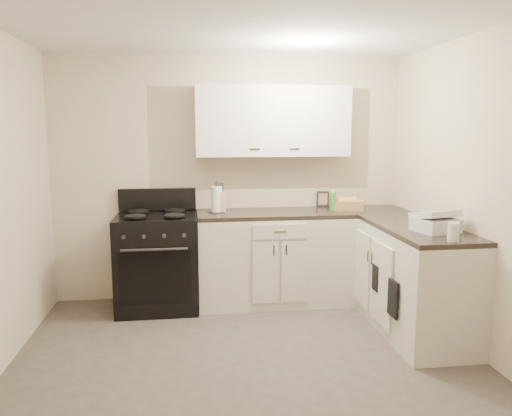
{
  "coord_description": "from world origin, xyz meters",
  "views": [
    {
      "loc": [
        -0.42,
        -3.38,
        1.75
      ],
      "look_at": [
        0.15,
        0.85,
        1.08
      ],
      "focal_mm": 35.0,
      "sensor_mm": 36.0,
      "label": 1
    }
  ],
  "objects": [
    {
      "name": "floor",
      "position": [
        0.0,
        0.0,
        0.0
      ],
      "size": [
        3.6,
        3.6,
        0.0
      ],
      "primitive_type": "plane",
      "color": "#473F38",
      "rests_on": "ground"
    },
    {
      "name": "ceiling",
      "position": [
        0.0,
        0.0,
        2.5
      ],
      "size": [
        3.6,
        3.6,
        0.0
      ],
      "primitive_type": "plane",
      "color": "white",
      "rests_on": "wall_back"
    },
    {
      "name": "wall_back",
      "position": [
        0.0,
        1.8,
        1.25
      ],
      "size": [
        3.6,
        0.0,
        3.6
      ],
      "primitive_type": "plane",
      "rotation": [
        1.57,
        0.0,
        0.0
      ],
      "color": "beige",
      "rests_on": "ground"
    },
    {
      "name": "wall_right",
      "position": [
        1.8,
        0.0,
        1.25
      ],
      "size": [
        0.0,
        3.6,
        3.6
      ],
      "primitive_type": "plane",
      "rotation": [
        1.57,
        0.0,
        -1.57
      ],
      "color": "beige",
      "rests_on": "ground"
    },
    {
      "name": "wall_front",
      "position": [
        0.0,
        -1.8,
        1.25
      ],
      "size": [
        3.6,
        0.0,
        3.6
      ],
      "primitive_type": "plane",
      "rotation": [
        -1.57,
        0.0,
        0.0
      ],
      "color": "beige",
      "rests_on": "ground"
    },
    {
      "name": "base_cabinets_back",
      "position": [
        0.43,
        1.5,
        0.45
      ],
      "size": [
        1.55,
        0.6,
        0.9
      ],
      "primitive_type": "cube",
      "color": "silver",
      "rests_on": "floor"
    },
    {
      "name": "base_cabinets_right",
      "position": [
        1.5,
        0.85,
        0.45
      ],
      "size": [
        0.6,
        1.9,
        0.9
      ],
      "primitive_type": "cube",
      "color": "silver",
      "rests_on": "floor"
    },
    {
      "name": "countertop_back",
      "position": [
        0.43,
        1.5,
        0.92
      ],
      "size": [
        1.55,
        0.6,
        0.04
      ],
      "primitive_type": "cube",
      "color": "black",
      "rests_on": "base_cabinets_back"
    },
    {
      "name": "countertop_right",
      "position": [
        1.5,
        0.85,
        0.92
      ],
      "size": [
        0.6,
        1.9,
        0.04
      ],
      "primitive_type": "cube",
      "color": "black",
      "rests_on": "base_cabinets_right"
    },
    {
      "name": "upper_cabinets",
      "position": [
        0.43,
        1.65,
        1.84
      ],
      "size": [
        1.55,
        0.3,
        0.7
      ],
      "primitive_type": "cube",
      "color": "white",
      "rests_on": "wall_back"
    },
    {
      "name": "stove",
      "position": [
        -0.75,
        1.48,
        0.46
      ],
      "size": [
        0.78,
        0.67,
        0.94
      ],
      "primitive_type": "cube",
      "color": "black",
      "rests_on": "floor"
    },
    {
      "name": "knife_block",
      "position": [
        -0.12,
        1.54,
        1.04
      ],
      "size": [
        0.11,
        0.11,
        0.21
      ],
      "primitive_type": "cube",
      "rotation": [
        0.0,
        0.0,
        0.27
      ],
      "color": "#D3B082",
      "rests_on": "countertop_back"
    },
    {
      "name": "paper_towel",
      "position": [
        -0.16,
        1.54,
        1.07
      ],
      "size": [
        0.12,
        0.12,
        0.26
      ],
      "primitive_type": "cylinder",
      "rotation": [
        0.0,
        0.0,
        -0.07
      ],
      "color": "white",
      "rests_on": "countertop_back"
    },
    {
      "name": "soap_bottle",
      "position": [
        1.03,
        1.5,
        1.03
      ],
      "size": [
        0.08,
        0.08,
        0.19
      ],
      "primitive_type": "cylinder",
      "rotation": [
        0.0,
        0.0,
        0.35
      ],
      "color": "green",
      "rests_on": "countertop_back"
    },
    {
      "name": "picture_frame",
      "position": [
        0.99,
        1.76,
        1.02
      ],
      "size": [
        0.14,
        0.08,
        0.17
      ],
      "primitive_type": "cube",
      "rotation": [
        -0.14,
        0.0,
        -0.33
      ],
      "color": "black",
      "rests_on": "countertop_back"
    },
    {
      "name": "wicker_basket",
      "position": [
        1.2,
        1.52,
        0.99
      ],
      "size": [
        0.34,
        0.27,
        0.1
      ],
      "primitive_type": "cube",
      "rotation": [
        0.0,
        0.0,
        -0.29
      ],
      "color": "tan",
      "rests_on": "countertop_right"
    },
    {
      "name": "countertop_grill",
      "position": [
        1.55,
        0.35,
        1.0
      ],
      "size": [
        0.36,
        0.35,
        0.11
      ],
      "primitive_type": "cube",
      "rotation": [
        0.0,
        0.0,
        0.24
      ],
      "color": "silver",
      "rests_on": "countertop_right"
    },
    {
      "name": "glass_jar",
      "position": [
        1.51,
        0.0,
        1.01
      ],
      "size": [
        0.11,
        0.11,
        0.14
      ],
      "primitive_type": "cylinder",
      "rotation": [
        0.0,
        0.0,
        -0.39
      ],
      "color": "silver",
      "rests_on": "countertop_right"
    },
    {
      "name": "oven_mitt_near",
      "position": [
        1.18,
        0.27,
        0.42
      ],
      "size": [
        0.02,
        0.17,
        0.3
      ],
      "primitive_type": "cube",
      "color": "black",
      "rests_on": "base_cabinets_right"
    },
    {
      "name": "oven_mitt_far",
      "position": [
        1.18,
        0.65,
        0.47
      ],
      "size": [
        0.02,
        0.13,
        0.23
      ],
      "primitive_type": "cube",
      "color": "black",
      "rests_on": "base_cabinets_right"
    }
  ]
}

